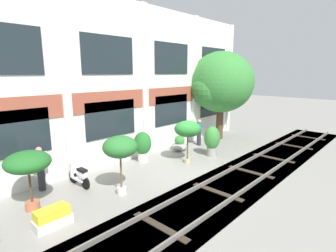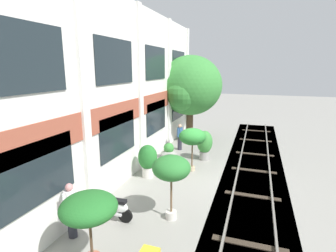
% 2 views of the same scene
% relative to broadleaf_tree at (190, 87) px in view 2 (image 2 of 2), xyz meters
% --- Properties ---
extents(ground_plane, '(80.00, 80.00, 0.00)m').
position_rel_broadleaf_tree_xyz_m(ground_plane, '(-5.80, -1.91, -3.65)').
color(ground_plane, gray).
extents(apartment_facade, '(17.26, 0.64, 7.72)m').
position_rel_broadleaf_tree_xyz_m(apartment_facade, '(-5.80, 1.23, 0.20)').
color(apartment_facade, silver).
rests_on(apartment_facade, ground).
extents(rail_tracks, '(24.90, 2.80, 0.43)m').
position_rel_broadleaf_tree_xyz_m(rail_tracks, '(-5.80, -4.34, -3.78)').
color(rail_tracks, '#4C473F').
rests_on(rail_tracks, ground).
extents(broadleaf_tree, '(4.37, 4.16, 5.72)m').
position_rel_broadleaf_tree_xyz_m(broadleaf_tree, '(0.00, 0.00, 0.00)').
color(broadleaf_tree, '#4C3826').
rests_on(broadleaf_tree, ground).
extents(potted_plant_tall_urn, '(1.30, 1.30, 2.11)m').
position_rel_broadleaf_tree_xyz_m(potted_plant_tall_urn, '(-5.25, -1.47, -1.96)').
color(potted_plant_tall_urn, tan).
rests_on(potted_plant_tall_urn, ground).
extents(potted_plant_low_pan, '(1.40, 1.40, 1.97)m').
position_rel_broadleaf_tree_xyz_m(potted_plant_low_pan, '(-12.21, -0.61, -2.08)').
color(potted_plant_low_pan, '#B76647').
rests_on(potted_plant_low_pan, ground).
extents(potted_plant_wide_bowl, '(0.89, 0.89, 0.87)m').
position_rel_broadleaf_tree_xyz_m(potted_plant_wide_bowl, '(-3.92, 0.17, -3.29)').
color(potted_plant_wide_bowl, gray).
rests_on(potted_plant_wide_bowl, ground).
extents(potted_plant_terracotta_small, '(1.24, 1.24, 2.19)m').
position_rel_broadleaf_tree_xyz_m(potted_plant_terracotta_small, '(-9.54, -1.82, -1.90)').
color(potted_plant_terracotta_small, beige).
rests_on(potted_plant_terracotta_small, ground).
extents(potted_plant_ribbed_drum, '(0.87, 0.87, 1.52)m').
position_rel_broadleaf_tree_xyz_m(potted_plant_ribbed_drum, '(-6.64, 0.26, -2.78)').
color(potted_plant_ribbed_drum, beige).
rests_on(potted_plant_ribbed_drum, ground).
extents(potted_plant_fluted_column, '(0.83, 0.83, 1.61)m').
position_rel_broadleaf_tree_xyz_m(potted_plant_fluted_column, '(-3.52, -1.74, -2.75)').
color(potted_plant_fluted_column, gray).
rests_on(potted_plant_fluted_column, ground).
extents(scooter_near_curb, '(0.50, 1.38, 0.98)m').
position_rel_broadleaf_tree_xyz_m(scooter_near_curb, '(-10.25, -0.11, -3.21)').
color(scooter_near_curb, black).
rests_on(scooter_near_curb, ground).
extents(resident_by_doorway, '(0.53, 0.34, 1.70)m').
position_rel_broadleaf_tree_xyz_m(resident_by_doorway, '(-11.40, 0.64, -2.73)').
color(resident_by_doorway, '#282833').
rests_on(resident_by_doorway, ground).
extents(resident_watching_tracks, '(0.52, 0.34, 1.60)m').
position_rel_broadleaf_tree_xyz_m(resident_watching_tracks, '(-2.26, 0.03, -2.79)').
color(resident_watching_tracks, '#282833').
rests_on(resident_watching_tracks, ground).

